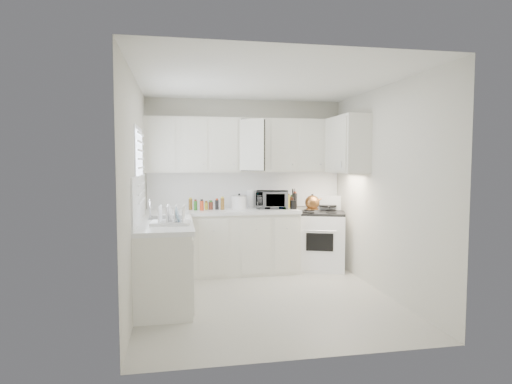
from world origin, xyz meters
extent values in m
plane|color=#B9B7AA|center=(0.00, 0.00, 0.00)|extent=(3.20, 3.20, 0.00)
plane|color=white|center=(0.00, 0.00, 2.60)|extent=(3.20, 3.20, 0.00)
plane|color=beige|center=(0.00, 1.60, 1.30)|extent=(3.00, 0.00, 3.00)
plane|color=beige|center=(0.00, -1.60, 1.30)|extent=(3.00, 0.00, 3.00)
plane|color=beige|center=(-1.50, 0.00, 1.30)|extent=(0.00, 3.20, 3.20)
plane|color=beige|center=(1.50, 0.00, 1.30)|extent=(0.00, 3.20, 3.20)
cube|color=silver|center=(-0.39, 1.29, 0.93)|extent=(2.24, 0.64, 0.05)
cube|color=silver|center=(-1.19, 0.20, 0.93)|extent=(0.64, 1.62, 0.05)
cube|color=silver|center=(0.00, 1.59, 1.23)|extent=(2.98, 0.02, 0.55)
cube|color=silver|center=(-1.49, 0.20, 1.23)|extent=(0.02, 1.60, 0.55)
imported|color=gray|center=(0.37, 1.35, 1.11)|extent=(0.53, 0.37, 0.32)
cylinder|color=white|center=(0.07, 1.52, 1.08)|extent=(0.12, 0.12, 0.27)
cylinder|color=brown|center=(-0.85, 1.42, 1.02)|extent=(0.06, 0.06, 0.13)
cylinder|color=#2C6D24|center=(-0.78, 1.33, 1.02)|extent=(0.06, 0.06, 0.13)
cylinder|color=red|center=(-0.70, 1.42, 1.02)|extent=(0.06, 0.06, 0.13)
cylinder|color=yellow|center=(-0.62, 1.33, 1.02)|extent=(0.06, 0.06, 0.13)
cylinder|color=#602B1B|center=(-0.55, 1.42, 1.02)|extent=(0.06, 0.06, 0.13)
cylinder|color=black|center=(-0.47, 1.33, 1.02)|extent=(0.06, 0.06, 0.13)
cylinder|color=brown|center=(-0.40, 1.42, 1.02)|extent=(0.06, 0.06, 0.13)
cylinder|color=red|center=(0.58, 1.46, 1.05)|extent=(0.06, 0.06, 0.19)
cylinder|color=yellow|center=(0.64, 1.40, 1.05)|extent=(0.06, 0.06, 0.19)
cylinder|color=#602B1B|center=(0.69, 1.46, 1.05)|extent=(0.06, 0.06, 0.19)
cylinder|color=black|center=(0.74, 1.40, 1.05)|extent=(0.06, 0.06, 0.19)
camera|label=1|loc=(-1.05, -4.97, 1.67)|focal=30.17mm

